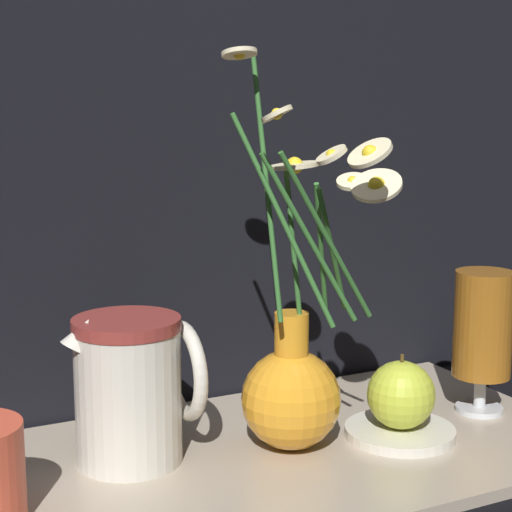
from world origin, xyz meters
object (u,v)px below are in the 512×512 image
(tea_glass, at_px, (483,327))
(orange_fruit, at_px, (401,395))
(vase_with_flowers, at_px, (292,381))
(ceramic_pitcher, at_px, (132,383))

(tea_glass, relative_size, orange_fruit, 2.04)
(vase_with_flowers, bearing_deg, orange_fruit, -12.36)
(vase_with_flowers, relative_size, orange_fruit, 4.98)
(ceramic_pitcher, bearing_deg, orange_fruit, -14.07)
(ceramic_pitcher, relative_size, orange_fruit, 1.94)
(orange_fruit, bearing_deg, vase_with_flowers, 167.64)
(ceramic_pitcher, height_order, orange_fruit, ceramic_pitcher)
(ceramic_pitcher, height_order, tea_glass, tea_glass)
(tea_glass, height_order, orange_fruit, tea_glass)
(vase_with_flowers, xyz_separation_m, orange_fruit, (0.12, -0.03, -0.02))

